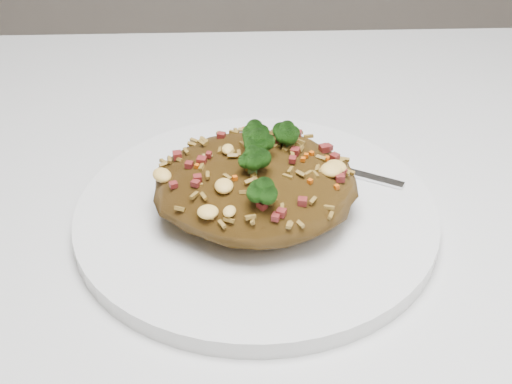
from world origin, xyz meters
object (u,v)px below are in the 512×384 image
Objects in this scene: fried_rice at (256,176)px; fork at (319,164)px; dining_table at (340,327)px; plate at (256,215)px.

fried_rice is 0.08m from fork.
dining_table is 8.00× the size of fork.
plate is 1.82× the size of fried_rice.
fork reaches higher than plate.
plate is at bearing -105.74° from fork.
fork is at bearing 99.37° from dining_table.
plate is at bearing 151.41° from fried_rice.
fried_rice reaches higher than plate.
dining_table is at bearing -22.22° from fried_rice.
fried_rice is 1.02× the size of fork.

